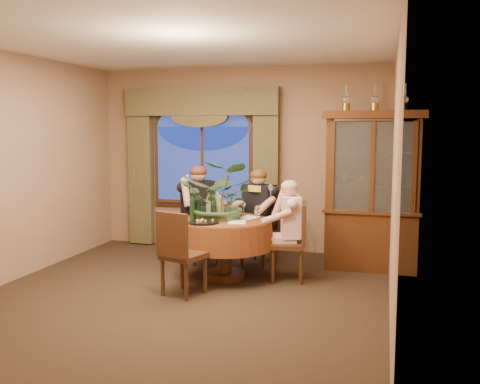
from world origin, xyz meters
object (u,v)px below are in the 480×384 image
(chair_back_right, at_px, (259,230))
(chair_back, at_px, (201,229))
(wine_bottle_5, at_px, (209,205))
(oil_lamp_center, at_px, (375,97))
(china_cabinet, at_px, (372,191))
(wine_bottle_4, at_px, (198,206))
(wine_bottle_0, at_px, (193,206))
(wine_bottle_1, at_px, (198,204))
(person_scarf, at_px, (259,217))
(centerpiece_plant, at_px, (221,169))
(wine_bottle_2, at_px, (211,204))
(oil_lamp_right, at_px, (404,97))
(stoneware_vase, at_px, (219,207))
(oil_lamp_left, at_px, (346,98))
(wine_bottle_3, at_px, (214,207))
(person_back, at_px, (198,214))
(chair_front_left, at_px, (184,253))
(dining_table, at_px, (225,249))
(chair_right, at_px, (288,242))
(person_pink, at_px, (291,229))
(olive_bowl, at_px, (226,218))

(chair_back_right, xyz_separation_m, chair_back, (-0.81, -0.09, 0.00))
(wine_bottle_5, bearing_deg, oil_lamp_center, 24.08)
(china_cabinet, height_order, wine_bottle_4, china_cabinet)
(wine_bottle_0, distance_m, wine_bottle_1, 0.18)
(chair_back_right, height_order, person_scarf, person_scarf)
(centerpiece_plant, distance_m, wine_bottle_2, 0.49)
(oil_lamp_right, distance_m, stoneware_vase, 2.74)
(oil_lamp_left, distance_m, stoneware_vase, 2.20)
(wine_bottle_2, xyz_separation_m, wine_bottle_5, (0.01, -0.12, 0.00))
(china_cabinet, xyz_separation_m, wine_bottle_4, (-2.08, -0.97, -0.14))
(oil_lamp_left, relative_size, oil_lamp_center, 1.00)
(oil_lamp_right, xyz_separation_m, chair_back, (-2.67, -0.24, -1.79))
(wine_bottle_3, bearing_deg, oil_lamp_center, 27.64)
(person_back, height_order, person_scarf, person_back)
(chair_back_right, relative_size, stoneware_vase, 3.61)
(oil_lamp_center, relative_size, wine_bottle_4, 1.03)
(chair_back, relative_size, wine_bottle_5, 2.91)
(person_scarf, distance_m, stoneware_vase, 0.76)
(centerpiece_plant, bearing_deg, stoneware_vase, 145.57)
(chair_front_left, bearing_deg, dining_table, 90.00)
(chair_right, xyz_separation_m, stoneware_vase, (-0.88, -0.00, 0.40))
(dining_table, relative_size, person_scarf, 0.93)
(chair_right, bearing_deg, oil_lamp_right, -66.64)
(dining_table, bearing_deg, oil_lamp_right, 23.53)
(oil_lamp_center, distance_m, person_pink, 2.04)
(wine_bottle_4, bearing_deg, chair_right, 8.15)
(wine_bottle_2, distance_m, wine_bottle_5, 0.12)
(person_back, bearing_deg, centerpiece_plant, 90.48)
(chair_back, distance_m, wine_bottle_4, 0.88)
(dining_table, height_order, olive_bowl, olive_bowl)
(china_cabinet, xyz_separation_m, chair_back_right, (-1.49, -0.15, -0.57))
(person_pink, height_order, wine_bottle_0, person_pink)
(dining_table, relative_size, chair_front_left, 1.30)
(oil_lamp_right, height_order, olive_bowl, oil_lamp_right)
(olive_bowl, distance_m, wine_bottle_0, 0.45)
(oil_lamp_right, distance_m, wine_bottle_0, 3.03)
(chair_right, xyz_separation_m, wine_bottle_4, (-1.11, -0.16, 0.44))
(china_cabinet, xyz_separation_m, person_back, (-2.33, -0.29, -0.36))
(wine_bottle_1, relative_size, wine_bottle_3, 1.00)
(chair_back, height_order, wine_bottle_4, wine_bottle_4)
(chair_back_right, relative_size, centerpiece_plant, 0.90)
(oil_lamp_center, height_order, wine_bottle_1, oil_lamp_center)
(chair_back, distance_m, wine_bottle_3, 0.96)
(stoneware_vase, bearing_deg, person_scarf, 58.97)
(chair_front_left, distance_m, wine_bottle_2, 1.03)
(dining_table, xyz_separation_m, oil_lamp_center, (1.75, 0.92, 1.90))
(chair_right, bearing_deg, wine_bottle_1, 84.00)
(dining_table, xyz_separation_m, chair_back, (-0.55, 0.68, 0.10))
(oil_lamp_center, bearing_deg, oil_lamp_right, 0.00)
(oil_lamp_left, bearing_deg, olive_bowl, -145.36)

